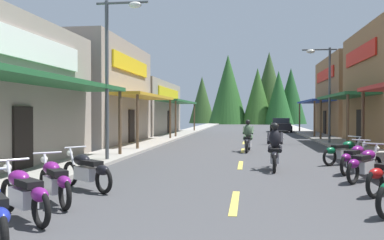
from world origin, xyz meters
name	(u,v)px	position (x,y,z in m)	size (l,w,h in m)	color
ground	(244,141)	(0.00, 28.22, -0.05)	(9.38, 86.44, 0.10)	#424244
sidewalk_left	(164,138)	(-5.75, 28.22, 0.06)	(2.12, 86.44, 0.12)	#9E9991
sidewalk_right	(329,140)	(5.75, 28.22, 0.06)	(2.12, 86.44, 0.12)	#9E9991
centerline_dashes	(245,137)	(0.00, 31.43, 0.01)	(0.16, 61.83, 0.01)	#E0C64C
storefront_left_middle	(78,94)	(-10.20, 23.30, 3.07)	(8.64, 10.10, 6.14)	gray
storefront_left_far	(124,108)	(-10.94, 35.24, 2.33)	(10.15, 12.49, 4.65)	gray
storefront_right_far	(376,96)	(10.99, 35.67, 3.31)	(10.22, 10.68, 6.61)	olive
streetlamp_left	(114,57)	(-4.79, 14.15, 4.01)	(2.02, 0.30, 6.17)	#474C51
streetlamp_right	(324,81)	(4.78, 24.56, 3.81)	(2.02, 0.30, 5.80)	#474C51
motorcycle_parked_right_3	(365,164)	(3.46, 10.82, 0.49)	(1.41, 1.74, 1.04)	black
motorcycle_parked_right_4	(355,158)	(3.57, 12.37, 0.49)	(1.31, 1.81, 1.04)	black
motorcycle_parked_right_5	(344,152)	(3.73, 14.53, 0.49)	(1.81, 1.31, 1.04)	black
motorcycle_parked_left_1	(24,193)	(-3.62, 5.69, 0.49)	(1.72, 1.43, 1.04)	black
motorcycle_parked_left_2	(54,180)	(-3.70, 7.00, 0.49)	(1.50, 1.67, 1.04)	black
motorcycle_parked_left_3	(87,170)	(-3.64, 8.59, 0.49)	(1.79, 1.34, 1.04)	black
rider_cruising_lead	(275,150)	(1.15, 12.80, 0.66)	(0.61, 2.14, 1.57)	black
rider_cruising_trailing	(248,138)	(0.26, 19.19, 0.66)	(0.61, 2.14, 1.57)	black
parked_car_curbside	(281,125)	(3.49, 41.28, 0.69)	(2.17, 4.35, 1.40)	black
treeline_backdrop	(255,92)	(1.35, 73.23, 5.61)	(21.33, 12.34, 13.07)	#295923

